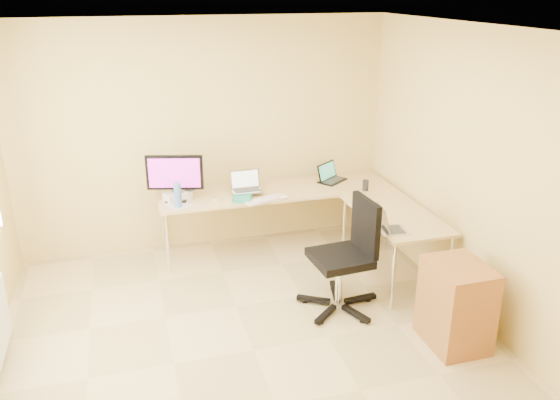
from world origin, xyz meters
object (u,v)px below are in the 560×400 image
object	(u,v)px
desk_return	(393,245)
monitor	(175,178)
water_bottle	(178,195)
desk_main	(277,219)
laptop_black	(333,173)
office_chair	(340,261)
cabinet	(456,306)
keyboard	(266,200)
laptop_center	(247,182)
desk_fan	(175,186)
laptop_return	(394,221)
mug	(189,194)

from	to	relation	value
desk_return	monitor	distance (m)	2.39
desk_return	water_bottle	bearing A→B (deg)	159.93
desk_main	laptop_black	world-z (taller)	laptop_black
laptop_black	office_chair	size ratio (longest dim) A/B	0.31
cabinet	keyboard	bearing A→B (deg)	121.14
laptop_center	monitor	bearing A→B (deg)	175.99
cabinet	desk_fan	bearing A→B (deg)	132.16
monitor	water_bottle	xyz separation A→B (m)	(0.00, -0.19, -0.12)
laptop_black	desk_fan	distance (m)	1.84
laptop_black	cabinet	bearing A→B (deg)	-120.13
keyboard	laptop_return	size ratio (longest dim) A/B	1.49
monitor	mug	world-z (taller)	monitor
laptop_black	water_bottle	world-z (taller)	water_bottle
mug	laptop_return	bearing A→B (deg)	-38.54
desk_fan	laptop_return	xyz separation A→B (m)	(1.87, -1.49, -0.02)
desk_main	water_bottle	size ratio (longest dim) A/B	9.82
desk_return	water_bottle	distance (m)	2.29
monitor	desk_fan	world-z (taller)	monitor
mug	water_bottle	size ratio (longest dim) A/B	0.42
monitor	laptop_black	xyz separation A→B (m)	(1.84, 0.14, -0.15)
laptop_center	keyboard	size ratio (longest dim) A/B	0.72
desk_return	laptop_center	size ratio (longest dim) A/B	3.84
laptop_center	cabinet	world-z (taller)	laptop_center
laptop_center	laptop_return	distance (m)	1.73
office_chair	cabinet	distance (m)	1.10
laptop_center	water_bottle	distance (m)	0.78
mug	cabinet	world-z (taller)	mug
laptop_black	desk_main	bearing A→B (deg)	151.81
desk_main	office_chair	bearing A→B (deg)	-81.44
desk_fan	office_chair	bearing A→B (deg)	-51.78
laptop_black	laptop_return	distance (m)	1.50
laptop_center	laptop_black	distance (m)	1.08
laptop_center	laptop_return	size ratio (longest dim) A/B	1.07
desk_return	mug	size ratio (longest dim) A/B	11.60
laptop_black	laptop_return	bearing A→B (deg)	-124.77
desk_main	water_bottle	world-z (taller)	water_bottle
monitor	water_bottle	size ratio (longest dim) A/B	2.21
laptop_black	cabinet	size ratio (longest dim) A/B	0.44
water_bottle	office_chair	bearing A→B (deg)	-41.39
office_chair	laptop_return	bearing A→B (deg)	-3.26
laptop_black	laptop_return	size ratio (longest dim) A/B	1.07
keyboard	desk_return	bearing A→B (deg)	-48.08
laptop_black	keyboard	distance (m)	1.00
desk_main	mug	size ratio (longest dim) A/B	23.64
desk_fan	keyboard	bearing A→B (deg)	-26.17
laptop_center	water_bottle	world-z (taller)	water_bottle
desk_main	laptop_center	size ratio (longest dim) A/B	7.84
desk_return	laptop_black	size ratio (longest dim) A/B	3.83
desk_main	laptop_center	world-z (taller)	laptop_center
mug	desk_fan	world-z (taller)	desk_fan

